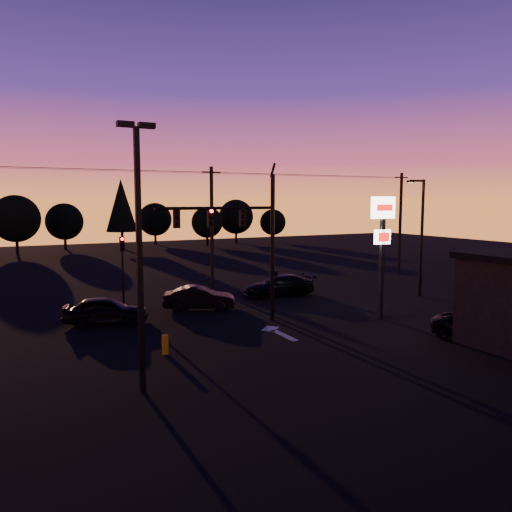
# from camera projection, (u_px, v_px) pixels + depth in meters

# --- Properties ---
(ground) EXTENTS (120.00, 120.00, 0.00)m
(ground) POSITION_uv_depth(u_px,v_px,m) (286.00, 342.00, 23.35)
(ground) COLOR black
(ground) RESTS_ON ground
(lane_arrow) EXTENTS (1.20, 3.10, 0.01)m
(lane_arrow) POSITION_uv_depth(u_px,v_px,m) (277.00, 332.00, 25.05)
(lane_arrow) COLOR beige
(lane_arrow) RESTS_ON ground
(traffic_signal_mast) EXTENTS (6.79, 0.52, 8.58)m
(traffic_signal_mast) POSITION_uv_depth(u_px,v_px,m) (246.00, 232.00, 26.29)
(traffic_signal_mast) COLOR black
(traffic_signal_mast) RESTS_ON ground
(secondary_signal) EXTENTS (0.30, 0.31, 4.35)m
(secondary_signal) POSITION_uv_depth(u_px,v_px,m) (123.00, 261.00, 30.94)
(secondary_signal) COLOR black
(secondary_signal) RESTS_ON ground
(parking_lot_light) EXTENTS (1.25, 0.30, 9.14)m
(parking_lot_light) POSITION_uv_depth(u_px,v_px,m) (139.00, 240.00, 16.72)
(parking_lot_light) COLOR black
(parking_lot_light) RESTS_ON ground
(pylon_sign) EXTENTS (1.50, 0.28, 6.80)m
(pylon_sign) POSITION_uv_depth(u_px,v_px,m) (383.00, 231.00, 27.29)
(pylon_sign) COLOR black
(pylon_sign) RESTS_ON ground
(streetlight) EXTENTS (1.55, 0.35, 8.00)m
(streetlight) POSITION_uv_depth(u_px,v_px,m) (421.00, 232.00, 34.01)
(streetlight) COLOR black
(streetlight) RESTS_ON ground
(utility_pole_1) EXTENTS (1.40, 0.26, 9.00)m
(utility_pole_1) POSITION_uv_depth(u_px,v_px,m) (212.00, 228.00, 36.13)
(utility_pole_1) COLOR black
(utility_pole_1) RESTS_ON ground
(utility_pole_2) EXTENTS (1.40, 0.26, 9.00)m
(utility_pole_2) POSITION_uv_depth(u_px,v_px,m) (400.00, 223.00, 44.27)
(utility_pole_2) COLOR black
(utility_pole_2) RESTS_ON ground
(power_wires) EXTENTS (36.00, 1.22, 0.07)m
(power_wires) POSITION_uv_depth(u_px,v_px,m) (211.00, 173.00, 35.69)
(power_wires) COLOR black
(power_wires) RESTS_ON ground
(bollard) EXTENTS (0.28, 0.28, 0.84)m
(bollard) POSITION_uv_depth(u_px,v_px,m) (165.00, 345.00, 21.44)
(bollard) COLOR #BB9A08
(bollard) RESTS_ON ground
(tree_2) EXTENTS (5.77, 5.78, 7.26)m
(tree_2) POSITION_uv_depth(u_px,v_px,m) (16.00, 219.00, 60.82)
(tree_2) COLOR black
(tree_2) RESTS_ON ground
(tree_3) EXTENTS (4.95, 4.95, 6.22)m
(tree_3) POSITION_uv_depth(u_px,v_px,m) (64.00, 222.00, 67.15)
(tree_3) COLOR black
(tree_3) RESTS_ON ground
(tree_4) EXTENTS (4.18, 4.18, 9.50)m
(tree_4) POSITION_uv_depth(u_px,v_px,m) (121.00, 205.00, 67.41)
(tree_4) COLOR black
(tree_4) RESTS_ON ground
(tree_5) EXTENTS (4.95, 4.95, 6.22)m
(tree_5) POSITION_uv_depth(u_px,v_px,m) (155.00, 219.00, 74.79)
(tree_5) COLOR black
(tree_5) RESTS_ON ground
(tree_6) EXTENTS (4.54, 4.54, 5.71)m
(tree_6) POSITION_uv_depth(u_px,v_px,m) (207.00, 222.00, 72.23)
(tree_6) COLOR black
(tree_6) RESTS_ON ground
(tree_7) EXTENTS (5.36, 5.36, 6.74)m
(tree_7) POSITION_uv_depth(u_px,v_px,m) (236.00, 217.00, 77.53)
(tree_7) COLOR black
(tree_7) RESTS_ON ground
(tree_8) EXTENTS (4.12, 4.12, 5.19)m
(tree_8) POSITION_uv_depth(u_px,v_px,m) (273.00, 222.00, 79.46)
(tree_8) COLOR black
(tree_8) RESTS_ON ground
(car_left) EXTENTS (4.74, 3.21, 1.50)m
(car_left) POSITION_uv_depth(u_px,v_px,m) (106.00, 310.00, 26.61)
(car_left) COLOR black
(car_left) RESTS_ON ground
(car_mid) EXTENTS (4.53, 3.09, 1.41)m
(car_mid) POSITION_uv_depth(u_px,v_px,m) (199.00, 298.00, 30.21)
(car_mid) COLOR black
(car_mid) RESTS_ON ground
(car_right) EXTENTS (5.15, 2.58, 1.44)m
(car_right) POSITION_uv_depth(u_px,v_px,m) (279.00, 285.00, 34.56)
(car_right) COLOR black
(car_right) RESTS_ON ground
(suv_parked) EXTENTS (3.96, 4.98, 1.26)m
(suv_parked) POSITION_uv_depth(u_px,v_px,m) (483.00, 327.00, 23.65)
(suv_parked) COLOR black
(suv_parked) RESTS_ON ground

